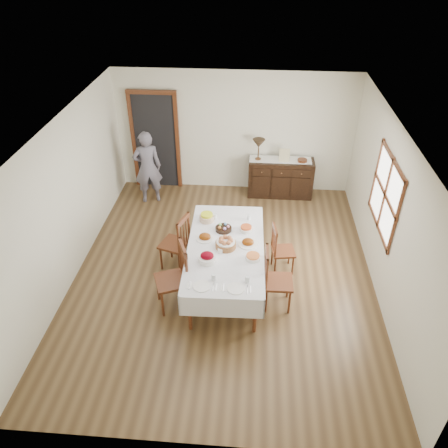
# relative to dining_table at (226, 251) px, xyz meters

# --- Properties ---
(ground) EXTENTS (6.00, 6.00, 0.00)m
(ground) POSITION_rel_dining_table_xyz_m (-0.06, 0.28, -0.71)
(ground) COLOR brown
(room_shell) EXTENTS (5.02, 6.02, 2.65)m
(room_shell) POSITION_rel_dining_table_xyz_m (-0.20, 0.70, 0.94)
(room_shell) COLOR silver
(room_shell) RESTS_ON ground
(dining_table) EXTENTS (1.24, 2.35, 0.80)m
(dining_table) POSITION_rel_dining_table_xyz_m (0.00, 0.00, 0.00)
(dining_table) COLOR white
(dining_table) RESTS_ON ground
(chair_left_near) EXTENTS (0.60, 0.60, 1.12)m
(chair_left_near) POSITION_rel_dining_table_xyz_m (-0.73, -0.51, -0.14)
(chair_left_near) COLOR #572A16
(chair_left_near) RESTS_ON ground
(chair_left_far) EXTENTS (0.55, 0.55, 1.04)m
(chair_left_far) POSITION_rel_dining_table_xyz_m (-0.85, 0.40, -0.18)
(chair_left_far) COLOR #572A16
(chair_left_far) RESTS_ON ground
(chair_right_near) EXTENTS (0.44, 0.44, 1.04)m
(chair_right_near) POSITION_rel_dining_table_xyz_m (0.77, -0.40, -0.18)
(chair_right_near) COLOR #572A16
(chair_right_near) RESTS_ON ground
(chair_right_far) EXTENTS (0.42, 0.42, 0.89)m
(chair_right_far) POSITION_rel_dining_table_xyz_m (0.89, 0.45, -0.25)
(chair_right_far) COLOR #572A16
(chair_right_far) RESTS_ON ground
(sideboard) EXTENTS (1.38, 0.50, 0.83)m
(sideboard) POSITION_rel_dining_table_xyz_m (0.96, 3.00, -0.29)
(sideboard) COLOR black
(sideboard) RESTS_ON ground
(person) EXTENTS (0.60, 0.48, 1.68)m
(person) POSITION_rel_dining_table_xyz_m (-1.81, 2.54, 0.13)
(person) COLOR slate
(person) RESTS_ON ground
(bread_basket) EXTENTS (0.32, 0.32, 0.17)m
(bread_basket) POSITION_rel_dining_table_xyz_m (0.00, -0.03, 0.17)
(bread_basket) COLOR brown
(bread_basket) RESTS_ON dining_table
(egg_basket) EXTENTS (0.27, 0.27, 0.11)m
(egg_basket) POSITION_rel_dining_table_xyz_m (-0.07, 0.42, 0.13)
(egg_basket) COLOR black
(egg_basket) RESTS_ON dining_table
(ham_platter_a) EXTENTS (0.29, 0.29, 0.11)m
(ham_platter_a) POSITION_rel_dining_table_xyz_m (-0.34, 0.17, 0.12)
(ham_platter_a) COLOR white
(ham_platter_a) RESTS_ON dining_table
(ham_platter_b) EXTENTS (0.32, 0.32, 0.11)m
(ham_platter_b) POSITION_rel_dining_table_xyz_m (0.34, 0.08, 0.12)
(ham_platter_b) COLOR white
(ham_platter_b) RESTS_ON dining_table
(beet_bowl) EXTENTS (0.26, 0.26, 0.16)m
(beet_bowl) POSITION_rel_dining_table_xyz_m (-0.25, -0.39, 0.16)
(beet_bowl) COLOR white
(beet_bowl) RESTS_ON dining_table
(carrot_bowl) EXTENTS (0.21, 0.21, 0.09)m
(carrot_bowl) POSITION_rel_dining_table_xyz_m (0.30, 0.43, 0.13)
(carrot_bowl) COLOR white
(carrot_bowl) RESTS_ON dining_table
(pineapple_bowl) EXTENTS (0.25, 0.25, 0.14)m
(pineapple_bowl) POSITION_rel_dining_table_xyz_m (-0.37, 0.68, 0.16)
(pineapple_bowl) COLOR #D0AE8C
(pineapple_bowl) RESTS_ON dining_table
(casserole_dish) EXTENTS (0.22, 0.22, 0.08)m
(casserole_dish) POSITION_rel_dining_table_xyz_m (0.43, -0.29, 0.13)
(casserole_dish) COLOR white
(casserole_dish) RESTS_ON dining_table
(butter_dish) EXTENTS (0.14, 0.09, 0.07)m
(butter_dish) POSITION_rel_dining_table_xyz_m (-0.04, -0.14, 0.13)
(butter_dish) COLOR white
(butter_dish) RESTS_ON dining_table
(setting_left) EXTENTS (0.42, 0.31, 0.10)m
(setting_left) POSITION_rel_dining_table_xyz_m (-0.22, -0.89, 0.11)
(setting_left) COLOR white
(setting_left) RESTS_ON dining_table
(setting_right) EXTENTS (0.42, 0.31, 0.10)m
(setting_right) POSITION_rel_dining_table_xyz_m (0.26, -0.90, 0.11)
(setting_right) COLOR white
(setting_right) RESTS_ON dining_table
(glass_far_a) EXTENTS (0.07, 0.07, 0.10)m
(glass_far_a) POSITION_rel_dining_table_xyz_m (-0.24, 0.73, 0.15)
(glass_far_a) COLOR white
(glass_far_a) RESTS_ON dining_table
(glass_far_b) EXTENTS (0.06, 0.06, 0.10)m
(glass_far_b) POSITION_rel_dining_table_xyz_m (0.34, 0.76, 0.14)
(glass_far_b) COLOR white
(glass_far_b) RESTS_ON dining_table
(runner) EXTENTS (1.30, 0.35, 0.01)m
(runner) POSITION_rel_dining_table_xyz_m (0.93, 3.03, 0.13)
(runner) COLOR white
(runner) RESTS_ON sideboard
(table_lamp) EXTENTS (0.26, 0.26, 0.46)m
(table_lamp) POSITION_rel_dining_table_xyz_m (0.46, 3.00, 0.48)
(table_lamp) COLOR brown
(table_lamp) RESTS_ON sideboard
(picture_frame) EXTENTS (0.22, 0.08, 0.28)m
(picture_frame) POSITION_rel_dining_table_xyz_m (1.00, 2.96, 0.26)
(picture_frame) COLOR #C8BD8D
(picture_frame) RESTS_ON sideboard
(deco_bowl) EXTENTS (0.20, 0.20, 0.06)m
(deco_bowl) POSITION_rel_dining_table_xyz_m (1.38, 2.97, 0.15)
(deco_bowl) COLOR #572A16
(deco_bowl) RESTS_ON sideboard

